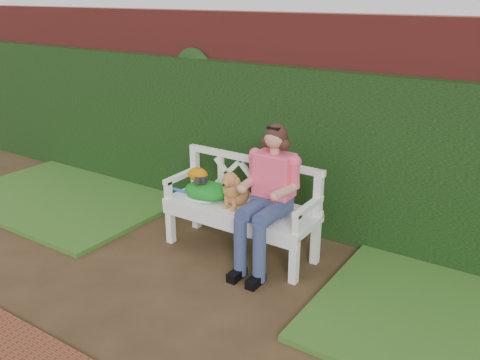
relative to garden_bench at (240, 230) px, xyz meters
The scene contains 11 objects.
ground 0.92m from the garden_bench, 97.58° to the right, with size 60.00×60.00×0.00m, color #362517.
brick_wall 1.34m from the garden_bench, 96.56° to the left, with size 10.00×0.30×2.20m, color maroon.
ivy_hedge 1.01m from the garden_bench, 98.35° to the left, with size 10.00×0.18×1.70m, color #264F1B.
grass_left 2.53m from the garden_bench, behind, with size 2.60×2.00×0.05m, color #254F1A.
garden_bench is the anchor object (origin of this frame).
seated_woman 0.53m from the garden_bench, ahead, with size 0.53×0.71×1.26m, color #DD3368, non-canonical shape.
dog 0.43m from the garden_bench, behind, with size 0.24×0.33×0.37m, color #AA5E2F, non-canonical shape.
tennis_racket 0.54m from the garden_bench, behind, with size 0.65×0.27×0.03m, color white, non-canonical shape.
green_bag 0.51m from the garden_bench, behind, with size 0.47×0.37×0.16m, color #126917, non-canonical shape.
camera_item 0.61m from the garden_bench, behind, with size 0.10×0.08×0.07m, color #252424.
baseball_glove 0.68m from the garden_bench, behind, with size 0.21×0.16×0.13m, color #C26D05.
Camera 1 is at (2.56, -2.80, 2.39)m, focal length 38.00 mm.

